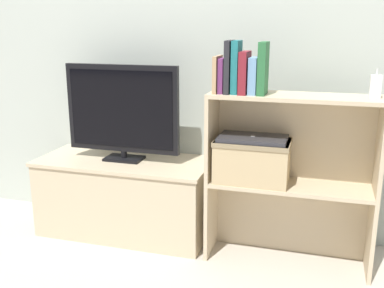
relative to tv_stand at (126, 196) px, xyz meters
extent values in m
plane|color=#BCB2A3|center=(0.45, -0.22, -0.23)|extent=(16.00, 16.00, 0.00)
cube|color=#B2BCB2|center=(0.45, 0.26, 0.97)|extent=(10.00, 0.05, 2.40)
cube|color=#CCB793|center=(0.00, 0.00, -0.01)|extent=(1.01, 0.44, 0.44)
cube|color=#CCB793|center=(0.00, 0.00, 0.22)|extent=(1.03, 0.46, 0.02)
cube|color=black|center=(0.00, 0.00, 0.24)|extent=(0.22, 0.14, 0.02)
cylinder|color=black|center=(0.00, 0.00, 0.26)|extent=(0.04, 0.04, 0.04)
cube|color=black|center=(0.00, 0.00, 0.54)|extent=(0.68, 0.03, 0.50)
cube|color=black|center=(0.00, -0.02, 0.54)|extent=(0.63, 0.00, 0.44)
cube|color=#CCB793|center=(0.56, -0.09, -0.01)|extent=(0.02, 0.26, 0.44)
cube|color=#CCB793|center=(1.39, -0.09, -0.01)|extent=(0.02, 0.26, 0.44)
cube|color=#CCB793|center=(0.97, 0.03, -0.01)|extent=(0.81, 0.02, 0.44)
cube|color=#CCB793|center=(0.97, -0.09, 0.20)|extent=(0.81, 0.26, 0.02)
cube|color=#CCB793|center=(0.56, -0.09, 0.44)|extent=(0.02, 0.26, 0.46)
cube|color=#CCB793|center=(1.39, -0.09, 0.44)|extent=(0.02, 0.26, 0.46)
cube|color=#CCB793|center=(0.97, 0.03, 0.44)|extent=(0.81, 0.02, 0.46)
cube|color=#CCB793|center=(0.97, -0.09, 0.66)|extent=(0.81, 0.26, 0.02)
cube|color=tan|center=(0.59, -0.12, 0.76)|extent=(0.02, 0.15, 0.18)
cube|color=#6B2D66|center=(0.61, -0.12, 0.76)|extent=(0.02, 0.12, 0.17)
cube|color=#232328|center=(0.65, -0.12, 0.80)|extent=(0.03, 0.15, 0.26)
cube|color=#1E7075|center=(0.68, -0.12, 0.80)|extent=(0.03, 0.13, 0.26)
cube|color=maroon|center=(0.72, -0.12, 0.77)|extent=(0.04, 0.15, 0.21)
cube|color=#709ECC|center=(0.77, -0.12, 0.76)|extent=(0.04, 0.12, 0.18)
cube|color=#286638|center=(0.81, -0.12, 0.80)|extent=(0.04, 0.15, 0.25)
cube|color=white|center=(1.34, -0.09, 0.72)|extent=(0.05, 0.04, 0.11)
cylinder|color=silver|center=(1.34, -0.09, 0.79)|extent=(0.01, 0.01, 0.03)
cube|color=tan|center=(0.78, -0.11, 0.32)|extent=(0.38, 0.22, 0.22)
cube|color=#917E5B|center=(0.78, -0.11, 0.42)|extent=(0.38, 0.23, 0.02)
cube|color=#2D2D33|center=(0.78, -0.11, 0.44)|extent=(0.35, 0.21, 0.02)
cylinder|color=#99999E|center=(0.78, -0.11, 0.45)|extent=(0.02, 0.02, 0.00)
camera|label=1|loc=(1.11, -2.33, 1.00)|focal=42.00mm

